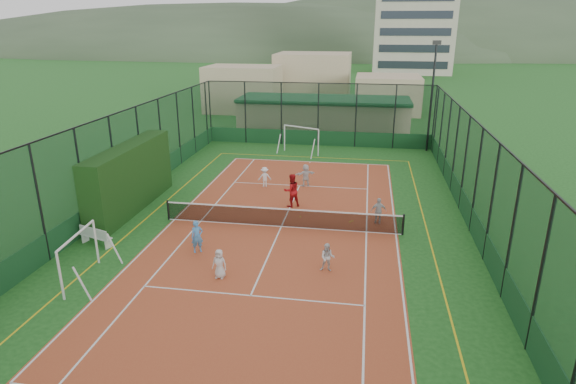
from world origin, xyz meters
name	(u,v)px	position (x,y,z in m)	size (l,w,h in m)	color
ground	(281,227)	(0.00, 0.00, 0.00)	(300.00, 300.00, 0.00)	#1D501B
court_slab	(281,227)	(0.00, 0.00, 0.01)	(11.17, 23.97, 0.01)	#A63F24
tennis_net	(281,217)	(0.00, 0.00, 0.53)	(11.67, 0.12, 1.06)	black
perimeter_fence	(281,178)	(0.00, 0.00, 2.50)	(18.12, 34.12, 5.00)	#10301D
floodlight_ne	(432,98)	(8.60, 16.60, 4.12)	(0.60, 0.26, 8.25)	black
clubhouse	(324,115)	(0.00, 22.00, 1.57)	(15.20, 7.20, 3.15)	tan
distant_hills	(358,53)	(0.00, 150.00, 0.00)	(200.00, 60.00, 24.00)	#384C33
hedge_left	(130,178)	(-8.30, 1.24, 1.72)	(1.18, 7.86, 3.44)	black
white_bench	(96,236)	(-7.80, -3.34, 0.46)	(1.64, 0.45, 0.93)	white
futsal_goal_near	(79,258)	(-6.69, -6.31, 0.94)	(0.85, 2.93, 1.89)	white
futsal_goal_far	(301,140)	(-0.99, 14.24, 1.01)	(3.12, 0.91, 2.01)	white
child_near_left	(219,264)	(-1.49, -5.28, 0.60)	(0.58, 0.38, 1.18)	silver
child_near_mid	(197,237)	(-3.09, -3.27, 0.73)	(0.52, 0.34, 1.43)	#478AC9
child_near_right	(327,257)	(2.59, -4.07, 0.60)	(0.57, 0.45, 1.18)	silver
child_far_left	(265,177)	(-2.06, 5.85, 0.63)	(0.80, 0.46, 1.24)	white
child_far_right	(379,211)	(4.66, 1.20, 0.67)	(0.78, 0.32, 1.33)	silver
child_far_back	(306,175)	(0.36, 6.44, 0.69)	(1.27, 0.40, 1.37)	silver
coach	(292,190)	(0.06, 2.85, 0.92)	(0.89, 0.69, 1.82)	#AD1216
tennis_balls	(307,217)	(1.10, 1.42, 0.04)	(6.54, 1.02, 0.07)	#CCE033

